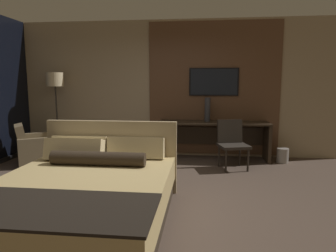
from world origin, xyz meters
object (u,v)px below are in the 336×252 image
at_px(desk, 213,133).
at_px(book, 228,122).
at_px(floor_lamp, 55,86).
at_px(tv, 214,82).
at_px(desk_chair, 232,140).
at_px(armchair_by_window, 37,150).
at_px(waste_bin, 283,155).
at_px(bed, 83,196).
at_px(vase_tall, 207,110).

height_order(desk, book, book).
bearing_deg(floor_lamp, desk, 0.83).
xyz_separation_m(tv, desk_chair, (0.31, -0.84, -1.04)).
height_order(desk, tv, tv).
height_order(tv, armchair_by_window, tv).
xyz_separation_m(desk, armchair_by_window, (-3.35, -0.69, -0.27)).
bearing_deg(book, desk_chair, -87.06).
distance_m(armchair_by_window, floor_lamp, 1.36).
relative_size(book, waste_bin, 0.91).
relative_size(bed, vase_tall, 4.81).
xyz_separation_m(floor_lamp, book, (3.52, -0.05, -0.68)).
distance_m(armchair_by_window, book, 3.72).
height_order(bed, tv, tv).
distance_m(desk, vase_tall, 0.48).
height_order(tv, floor_lamp, tv).
xyz_separation_m(desk, book, (0.28, -0.09, 0.25)).
bearing_deg(desk, waste_bin, -6.34).
bearing_deg(waste_bin, armchair_by_window, -173.37).
xyz_separation_m(bed, waste_bin, (2.82, 2.85, -0.17)).
bearing_deg(tv, floor_lamp, -175.03).
distance_m(desk_chair, floor_lamp, 3.71).
xyz_separation_m(armchair_by_window, floor_lamp, (0.11, 0.64, 1.20)).
bearing_deg(tv, bed, -114.83).
bearing_deg(book, armchair_by_window, -170.68).
height_order(book, waste_bin, book).
height_order(bed, waste_bin, bed).
bearing_deg(desk_chair, vase_tall, 109.68).
distance_m(bed, tv, 3.77).
bearing_deg(bed, tv, 65.17).
xyz_separation_m(armchair_by_window, book, (3.63, 0.60, 0.52)).
bearing_deg(tv, vase_tall, -119.87).
relative_size(desk_chair, vase_tall, 1.83).
bearing_deg(waste_bin, tv, 163.90).
height_order(desk, desk_chair, desk_chair).
distance_m(vase_tall, waste_bin, 1.69).
height_order(desk_chair, floor_lamp, floor_lamp).
relative_size(bed, waste_bin, 8.13).
relative_size(bed, tv, 2.29).
bearing_deg(armchair_by_window, tv, -108.55).
bearing_deg(bed, armchair_by_window, 128.87).
bearing_deg(bed, waste_bin, 45.32).
distance_m(desk_chair, waste_bin, 1.17).
xyz_separation_m(desk_chair, floor_lamp, (-3.55, 0.56, 0.95)).
height_order(desk_chair, book, desk_chair).
height_order(tv, book, tv).
bearing_deg(waste_bin, vase_tall, 173.35).
xyz_separation_m(bed, tv, (1.50, 3.23, 1.24)).
bearing_deg(floor_lamp, tv, 4.97).
xyz_separation_m(bed, floor_lamp, (-1.74, 2.95, 1.15)).
height_order(desk, floor_lamp, floor_lamp).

